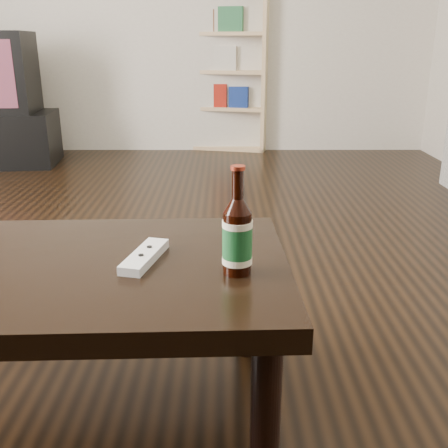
{
  "coord_description": "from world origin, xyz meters",
  "views": [
    {
      "loc": [
        0.7,
        -1.73,
        0.92
      ],
      "look_at": [
        0.7,
        -0.63,
        0.54
      ],
      "focal_mm": 42.0,
      "sensor_mm": 36.0,
      "label": 1
    }
  ],
  "objects_px": {
    "bookshelf": "(227,68)",
    "coffee_table": "(57,284)",
    "beer_bottle": "(237,237)",
    "remote": "(145,256)"
  },
  "relations": [
    {
      "from": "coffee_table",
      "to": "remote",
      "type": "xyz_separation_m",
      "value": [
        0.21,
        0.02,
        0.07
      ]
    },
    {
      "from": "bookshelf",
      "to": "beer_bottle",
      "type": "bearing_deg",
      "value": -77.22
    },
    {
      "from": "bookshelf",
      "to": "remote",
      "type": "xyz_separation_m",
      "value": [
        -0.22,
        -3.69,
        -0.28
      ]
    },
    {
      "from": "beer_bottle",
      "to": "bookshelf",
      "type": "bearing_deg",
      "value": 89.99
    },
    {
      "from": "coffee_table",
      "to": "bookshelf",
      "type": "bearing_deg",
      "value": 83.25
    },
    {
      "from": "beer_bottle",
      "to": "remote",
      "type": "bearing_deg",
      "value": 162.35
    },
    {
      "from": "coffee_table",
      "to": "beer_bottle",
      "type": "bearing_deg",
      "value": -7.21
    },
    {
      "from": "bookshelf",
      "to": "coffee_table",
      "type": "xyz_separation_m",
      "value": [
        -0.44,
        -3.7,
        -0.34
      ]
    },
    {
      "from": "coffee_table",
      "to": "remote",
      "type": "height_order",
      "value": "remote"
    },
    {
      "from": "bookshelf",
      "to": "remote",
      "type": "height_order",
      "value": "bookshelf"
    }
  ]
}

